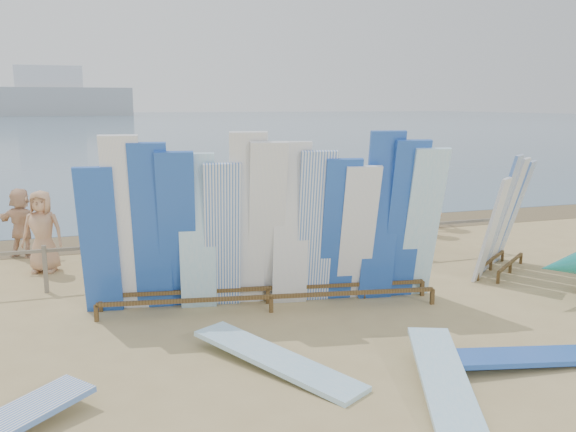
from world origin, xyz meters
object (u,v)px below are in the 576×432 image
object	(u,v)px
beachgoer_0	(42,231)
beachgoer_8	(376,214)
flat_board_a	(276,368)
beachgoer_extra_0	(431,195)
vendor_table	(376,275)
beach_chair_right	(248,252)
beachgoer_10	(404,207)
flat_board_b	(444,395)
beach_chair_left	(244,254)
beachgoer_9	(422,204)
beachgoer_3	(132,210)
beachgoer_6	(294,214)
flat_board_d	(534,364)
beachgoer_7	(301,210)
side_surfboard_rack	(504,219)
beachgoer_4	(212,224)
main_surfboard_rack	(269,230)
stroller	(344,237)
beachgoer_11	(21,223)

from	to	relation	value
beachgoer_0	beachgoer_8	xyz separation A→B (m)	(7.36, -0.67, 0.06)
flat_board_a	beachgoer_extra_0	world-z (taller)	beachgoer_extra_0
vendor_table	beach_chair_right	bearing A→B (deg)	120.58
beachgoer_8	beachgoer_10	bearing A→B (deg)	149.22
flat_board_b	beach_chair_left	bearing A→B (deg)	119.51
beachgoer_0	beachgoer_9	world-z (taller)	beachgoer_0
beachgoer_9	beachgoer_10	xyz separation A→B (m)	(-0.60, -0.09, -0.04)
beachgoer_10	flat_board_b	bearing A→B (deg)	119.32
beachgoer_3	beachgoer_6	world-z (taller)	beachgoer_3
flat_board_d	flat_board_b	distance (m)	1.71
beachgoer_7	beachgoer_0	xyz separation A→B (m)	(-6.01, -0.75, -0.01)
beachgoer_7	beachgoer_3	world-z (taller)	beachgoer_3
beachgoer_8	beachgoer_6	xyz separation A→B (m)	(-1.69, 1.05, -0.08)
beachgoer_extra_0	flat_board_b	bearing A→B (deg)	32.73
side_surfboard_rack	beachgoer_4	world-z (taller)	side_surfboard_rack
main_surfboard_rack	flat_board_d	size ratio (longest dim) A/B	2.28
flat_board_b	beachgoer_extra_0	bearing A→B (deg)	81.75
flat_board_d	beachgoer_4	world-z (taller)	beachgoer_4
stroller	beachgoer_7	distance (m)	1.59
flat_board_b	beachgoer_0	xyz separation A→B (m)	(-4.94, 7.47, 0.86)
main_surfboard_rack	beachgoer_extra_0	size ratio (longest dim) A/B	3.35
main_surfboard_rack	beachgoer_8	distance (m)	4.68
beach_chair_right	beachgoer_extra_0	size ratio (longest dim) A/B	0.51
beach_chair_left	beachgoer_3	size ratio (longest dim) A/B	0.50
main_surfboard_rack	flat_board_b	size ratio (longest dim) A/B	2.28
flat_board_b	beachgoer_10	distance (m)	9.14
beach_chair_right	beachgoer_0	world-z (taller)	beachgoer_0
stroller	beachgoer_11	xyz separation A→B (m)	(-7.11, 2.20, 0.36)
vendor_table	flat_board_b	size ratio (longest dim) A/B	0.39
beachgoer_extra_0	beachgoer_0	bearing A→B (deg)	-18.11
beachgoer_7	beachgoer_extra_0	world-z (taller)	beachgoer_extra_0
side_surfboard_rack	beachgoer_7	world-z (taller)	side_surfboard_rack
vendor_table	beachgoer_10	bearing A→B (deg)	54.69
beachgoer_8	beachgoer_10	world-z (taller)	beachgoer_8
beachgoer_extra_0	beachgoer_9	xyz separation A→B (m)	(-0.74, -0.79, -0.10)
main_surfboard_rack	beachgoer_7	size ratio (longest dim) A/B	3.51
flat_board_b	beach_chair_left	size ratio (longest dim) A/B	2.83
beach_chair_left	beachgoer_6	size ratio (longest dim) A/B	0.57
flat_board_a	beachgoer_7	world-z (taller)	beachgoer_7
flat_board_b	beachgoer_7	world-z (taller)	beachgoer_7
beachgoer_3	beachgoer_0	bearing A→B (deg)	165.85
stroller	beachgoer_extra_0	world-z (taller)	beachgoer_extra_0
flat_board_d	beachgoer_6	distance (m)	7.56
beachgoer_3	beachgoer_8	world-z (taller)	beachgoer_3
main_surfboard_rack	vendor_table	bearing A→B (deg)	13.89
beachgoer_0	beachgoer_6	distance (m)	5.69
vendor_table	beachgoer_0	xyz separation A→B (m)	(-5.95, 3.56, 0.52)
flat_board_a	beach_chair_left	xyz separation A→B (m)	(0.87, 5.13, 0.28)
flat_board_a	beach_chair_right	xyz separation A→B (m)	(1.02, 5.35, 0.28)
flat_board_a	beachgoer_3	world-z (taller)	beachgoer_3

